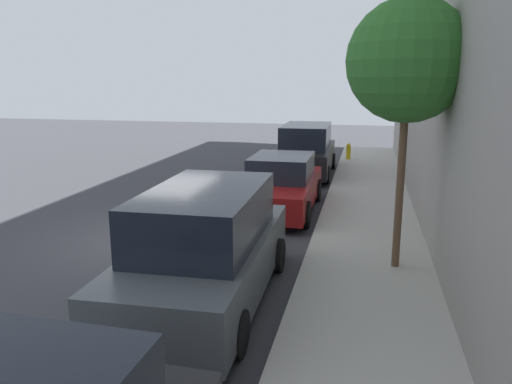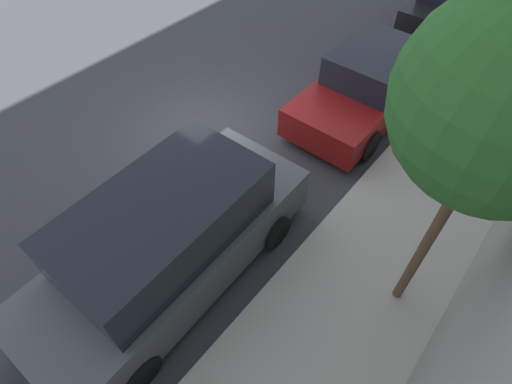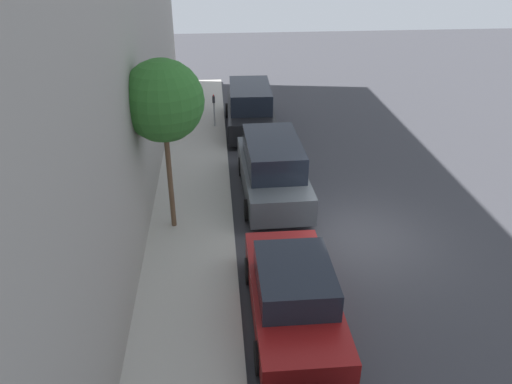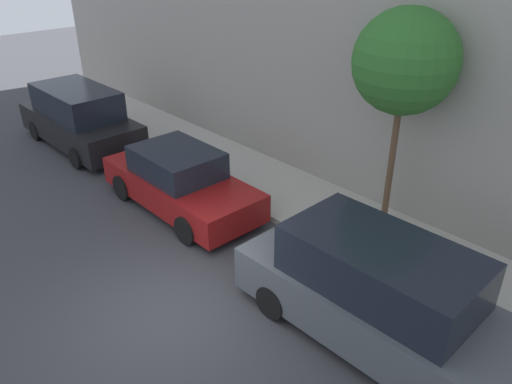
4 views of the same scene
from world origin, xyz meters
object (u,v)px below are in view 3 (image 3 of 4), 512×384
(parked_sedan_third, at_px, (293,295))
(parking_meter_near, at_px, (214,107))
(parked_minivan_nearest, at_px, (250,108))
(street_tree, at_px, (163,101))
(parked_minivan_second, at_px, (273,169))

(parked_sedan_third, relative_size, parking_meter_near, 3.26)
(parked_sedan_third, bearing_deg, parked_minivan_nearest, -89.70)
(parked_sedan_third, distance_m, street_tree, 5.85)
(parked_minivan_second, distance_m, parked_sedan_third, 5.93)
(parked_sedan_third, distance_m, parking_meter_near, 12.03)
(street_tree, bearing_deg, parked_sedan_third, 125.45)
(parked_sedan_third, xyz_separation_m, parking_meter_near, (1.59, -11.92, 0.28))
(street_tree, bearing_deg, parked_minivan_nearest, -109.66)
(street_tree, bearing_deg, parked_minivan_second, -148.34)
(parking_meter_near, relative_size, street_tree, 0.29)
(parked_minivan_second, relative_size, parked_sedan_third, 1.10)
(parked_minivan_second, bearing_deg, street_tree, 31.66)
(parked_minivan_second, xyz_separation_m, street_tree, (3.08, 1.90, 2.95))
(parked_minivan_nearest, bearing_deg, parked_minivan_second, 92.71)
(parked_minivan_second, height_order, parking_meter_near, parked_minivan_second)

